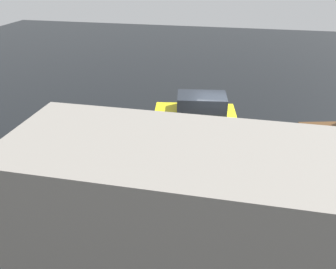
{
  "coord_description": "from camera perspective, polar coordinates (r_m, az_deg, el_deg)",
  "views": [
    {
      "loc": [
        -0.39,
        13.91,
        7.82
      ],
      "look_at": [
        2.21,
        1.38,
        0.9
      ],
      "focal_mm": 35.0,
      "sensor_mm": 36.0,
      "label": 1
    }
  ],
  "objects": [
    {
      "name": "fire_hydrant",
      "position": [
        13.73,
        -7.4,
        -4.6
      ],
      "size": [
        0.42,
        0.31,
        0.8
      ],
      "color": "#197A2D",
      "rests_on": "ground"
    },
    {
      "name": "metal_railing",
      "position": [
        10.8,
        14.8,
        -13.7
      ],
      "size": [
        10.33,
        0.04,
        1.05
      ],
      "color": "#B7BABF",
      "rests_on": "ground"
    },
    {
      "name": "kerb_strip",
      "position": [
        12.46,
        7.45,
        -10.64
      ],
      "size": [
        24.0,
        3.2,
        0.04
      ],
      "primitive_type": "cube",
      "color": "gray",
      "rests_on": "ground"
    },
    {
      "name": "moving_hatchback",
      "position": [
        16.19,
        4.97,
        3.47
      ],
      "size": [
        4.1,
        2.24,
        2.06
      ],
      "color": "yellow",
      "rests_on": "ground"
    },
    {
      "name": "puddle_patch",
      "position": [
        16.94,
        3.54,
        0.86
      ],
      "size": [
        4.09,
        4.09,
        0.01
      ],
      "primitive_type": "cylinder",
      "color": "black",
      "rests_on": "ground"
    },
    {
      "name": "sign_post",
      "position": [
        12.51,
        -7.79,
        -1.83
      ],
      "size": [
        0.07,
        0.44,
        2.4
      ],
      "color": "#4C4C51",
      "rests_on": "ground"
    },
    {
      "name": "pedestrian",
      "position": [
        13.65,
        -11.38,
        -3.78
      ],
      "size": [
        0.34,
        0.55,
        1.22
      ],
      "color": "#1E8C4C",
      "rests_on": "ground"
    },
    {
      "name": "ground_plane",
      "position": [
        15.96,
        8.79,
        -1.31
      ],
      "size": [
        60.0,
        60.0,
        0.0
      ],
      "primitive_type": "plane",
      "color": "black"
    }
  ]
}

